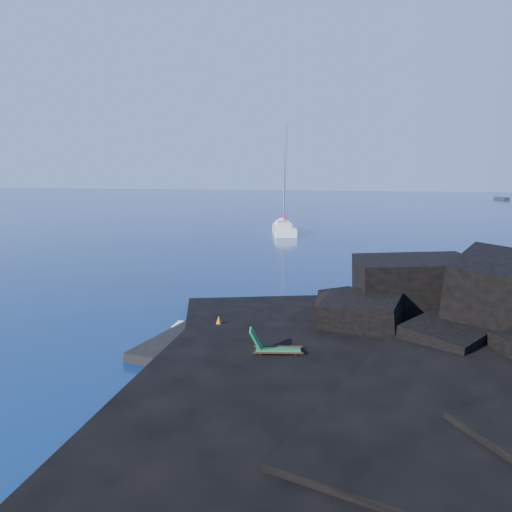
{
  "coord_description": "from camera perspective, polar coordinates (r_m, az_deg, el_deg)",
  "views": [
    {
      "loc": [
        9.3,
        -17.04,
        6.64
      ],
      "look_at": [
        1.31,
        10.34,
        2.0
      ],
      "focal_mm": 35.0,
      "sensor_mm": 36.0,
      "label": 1
    }
  ],
  "objects": [
    {
      "name": "marker_cone",
      "position": [
        20.63,
        -4.27,
        -7.65
      ],
      "size": [
        0.5,
        0.5,
        0.61
      ],
      "primitive_type": "cone",
      "rotation": [
        0.0,
        0.0,
        0.28
      ],
      "color": "orange",
      "rests_on": "beach"
    },
    {
      "name": "surf_foam",
      "position": [
        23.42,
        5.06,
        -7.27
      ],
      "size": [
        10.0,
        8.0,
        0.06
      ],
      "primitive_type": null,
      "color": "white",
      "rests_on": "ground"
    },
    {
      "name": "towel",
      "position": [
        20.2,
        -1.56,
        -8.83
      ],
      "size": [
        1.95,
        0.98,
        0.05
      ],
      "primitive_type": "cube",
      "rotation": [
        0.0,
        0.0,
        0.03
      ],
      "color": "white",
      "rests_on": "beach"
    },
    {
      "name": "sailboat",
      "position": [
        57.24,
        3.21,
        2.56
      ],
      "size": [
        5.58,
        11.58,
        11.93
      ],
      "primitive_type": null,
      "rotation": [
        0.0,
        0.0,
        0.29
      ],
      "color": "white",
      "rests_on": "ground"
    },
    {
      "name": "distant_boat_a",
      "position": [
        152.83,
        26.25,
        5.8
      ],
      "size": [
        3.38,
        5.28,
        0.68
      ],
      "primitive_type": "cube",
      "rotation": [
        0.0,
        0.0,
        0.39
      ],
      "color": "#222227",
      "rests_on": "ground"
    },
    {
      "name": "beach",
      "position": [
        19.36,
        0.93,
        -10.82
      ],
      "size": [
        9.08,
        6.86,
        0.7
      ],
      "primitive_type": "cube",
      "rotation": [
        0.0,
        0.0,
        -0.1
      ],
      "color": "black",
      "rests_on": "ground"
    },
    {
      "name": "headland",
      "position": [
        21.44,
        25.72,
        -9.75
      ],
      "size": [
        24.0,
        24.0,
        3.6
      ],
      "primitive_type": null,
      "color": "black",
      "rests_on": "ground"
    },
    {
      "name": "ground",
      "position": [
        20.52,
        -11.85,
        -9.85
      ],
      "size": [
        400.0,
        400.0,
        0.0
      ],
      "primitive_type": "plane",
      "color": "#031035",
      "rests_on": "ground"
    },
    {
      "name": "deck_chair",
      "position": [
        17.34,
        2.55,
        -9.93
      ],
      "size": [
        1.88,
        1.17,
        1.2
      ],
      "primitive_type": null,
      "rotation": [
        0.0,
        0.0,
        0.25
      ],
      "color": "#176832",
      "rests_on": "beach"
    },
    {
      "name": "sunbather",
      "position": [
        20.16,
        -1.56,
        -8.45
      ],
      "size": [
        1.78,
        0.49,
        0.24
      ],
      "primitive_type": null,
      "rotation": [
        0.0,
        0.0,
        0.03
      ],
      "color": "tan",
      "rests_on": "towel"
    }
  ]
}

